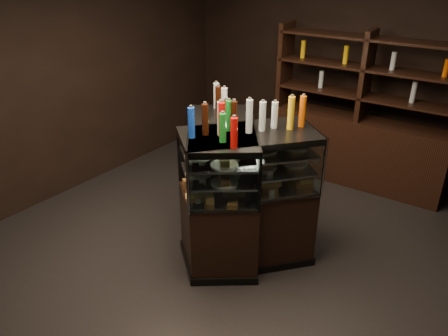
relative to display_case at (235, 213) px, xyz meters
The scene contains 7 objects.
ground 0.49m from the display_case, 92.68° to the left, with size 5.00×5.00×0.00m, color black.
room_shell 1.49m from the display_case, 92.68° to the left, with size 5.02×5.02×3.01m.
display_case is the anchor object (origin of this frame).
food_display 0.60m from the display_case, 90.59° to the right, with size 1.17×1.01×0.43m.
bottles_top 1.05m from the display_case, 89.41° to the left, with size 0.99×0.87×0.30m.
potted_conifer 0.51m from the display_case, 33.39° to the left, with size 0.34×0.34×0.73m.
back_shelving 2.26m from the display_case, 80.36° to the left, with size 2.28×0.53×2.00m.
Camera 1 is at (2.15, -3.21, 2.82)m, focal length 35.00 mm.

